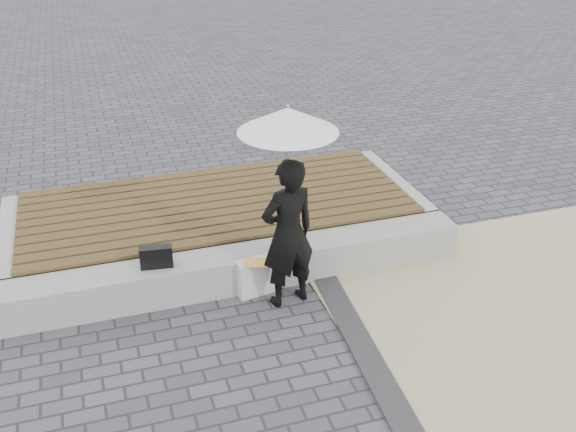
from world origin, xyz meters
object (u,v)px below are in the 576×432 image
(woman, at_px, (288,234))
(canvas_tote, at_px, (255,277))
(parasol, at_px, (288,120))
(seating_ledge, at_px, (242,268))
(handbag, at_px, (156,257))

(woman, height_order, canvas_tote, woman)
(parasol, xyz_separation_m, canvas_tote, (-0.29, 0.24, -1.78))
(woman, distance_m, parasol, 1.18)
(parasol, bearing_deg, canvas_tote, 140.12)
(seating_ledge, bearing_deg, parasol, -50.85)
(woman, relative_size, handbag, 4.86)
(seating_ledge, distance_m, woman, 0.84)
(seating_ledge, xyz_separation_m, handbag, (-0.89, -0.02, 0.32))
(woman, bearing_deg, canvas_tote, -52.01)
(seating_ledge, relative_size, canvas_tote, 12.30)
(seating_ledge, xyz_separation_m, canvas_tote, (0.09, -0.22, 0.00))
(canvas_tote, bearing_deg, woman, -49.06)
(parasol, xyz_separation_m, handbag, (-1.26, 0.44, -1.47))
(canvas_tote, bearing_deg, seating_ledge, 102.56)
(parasol, height_order, canvas_tote, parasol)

